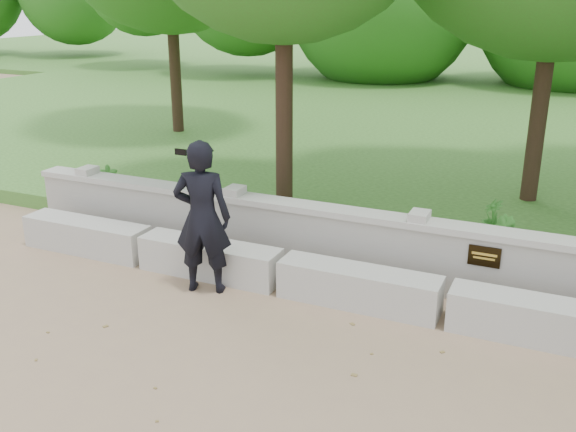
# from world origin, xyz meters

# --- Properties ---
(ground) EXTENTS (80.00, 80.00, 0.00)m
(ground) POSITION_xyz_m (0.00, 0.00, 0.00)
(ground) COLOR #8B7355
(ground) RESTS_ON ground
(lawn) EXTENTS (40.00, 22.00, 0.25)m
(lawn) POSITION_xyz_m (0.00, 14.00, 0.12)
(lawn) COLOR #335921
(lawn) RESTS_ON ground
(concrete_bench) EXTENTS (11.90, 0.45, 0.45)m
(concrete_bench) POSITION_xyz_m (0.00, 1.90, 0.22)
(concrete_bench) COLOR #AAA8A1
(concrete_bench) RESTS_ON ground
(parapet_wall) EXTENTS (12.50, 0.35, 0.90)m
(parapet_wall) POSITION_xyz_m (0.00, 2.60, 0.46)
(parapet_wall) COLOR #A09E97
(parapet_wall) RESTS_ON ground
(man_main) EXTENTS (0.79, 0.72, 1.88)m
(man_main) POSITION_xyz_m (-2.84, 1.51, 0.94)
(man_main) COLOR black
(man_main) RESTS_ON ground
(shrub_a) EXTENTS (0.36, 0.37, 0.59)m
(shrub_a) POSITION_xyz_m (-5.71, 3.30, 0.54)
(shrub_a) COLOR #357A29
(shrub_a) RESTS_ON lawn
(shrub_b) EXTENTS (0.40, 0.42, 0.59)m
(shrub_b) POSITION_xyz_m (0.40, 3.30, 0.55)
(shrub_b) COLOR #357A29
(shrub_b) RESTS_ON lawn
(shrub_d) EXTENTS (0.39, 0.39, 0.53)m
(shrub_d) POSITION_xyz_m (0.18, 4.16, 0.51)
(shrub_d) COLOR #357A29
(shrub_d) RESTS_ON lawn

